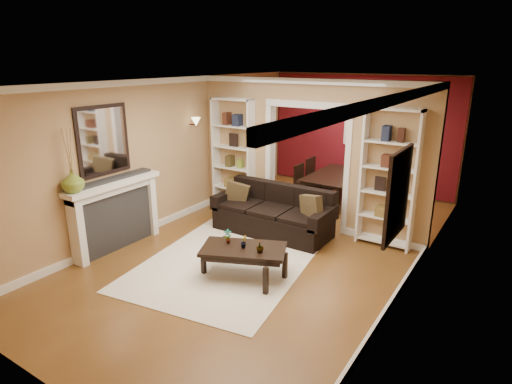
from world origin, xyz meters
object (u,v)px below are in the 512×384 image
Objects in this scene: sofa at (273,211)px; dining_table at (336,188)px; bookshelf_right at (389,179)px; bookshelf_left at (234,157)px; coffee_table at (244,262)px; fireplace at (117,215)px.

sofa reaches higher than dining_table.
bookshelf_right is at bearing -137.23° from dining_table.
bookshelf_right is at bearing 0.00° from bookshelf_left.
bookshelf_left reaches higher than coffee_table.
fireplace is (-1.80, -1.95, 0.16)m from sofa.
sofa is at bearing -162.47° from bookshelf_right.
sofa is 1.70m from coffee_table.
sofa is at bearing 47.24° from fireplace.
coffee_table is 0.68× the size of dining_table.
bookshelf_left reaches higher than dining_table.
bookshelf_right reaches higher than coffee_table.
bookshelf_left is 2.44m from dining_table.
fireplace reaches higher than coffee_table.
dining_table is at bearing 132.77° from bookshelf_right.
coffee_table is at bearing 8.33° from fireplace.
coffee_table is 0.52× the size of bookshelf_right.
bookshelf_left is 3.10m from bookshelf_right.
bookshelf_left is (-1.75, 2.20, 0.92)m from coffee_table.
sofa is 1.27× the size of fireplace.
sofa is 1.57m from bookshelf_left.
coffee_table is 0.52× the size of bookshelf_left.
sofa is at bearing 173.57° from dining_table.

